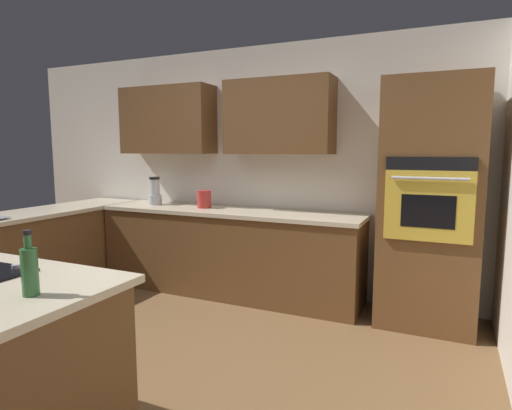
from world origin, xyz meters
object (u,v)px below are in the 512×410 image
Objects in this scene: wall_oven at (430,205)px; blender at (155,193)px; second_bottle at (30,270)px; kettle at (204,199)px.

wall_oven reaches higher than blender.
blender is 1.10× the size of second_bottle.
second_bottle reaches higher than kettle.
wall_oven is 2.90m from blender.
kettle is (-0.65, 0.00, -0.04)m from blender.
wall_oven is 3.06m from second_bottle.
kettle is 0.66× the size of second_bottle.
blender is 1.68× the size of kettle.
second_bottle is (-1.44, 2.71, -0.02)m from blender.
second_bottle is at bearing 106.24° from kettle.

